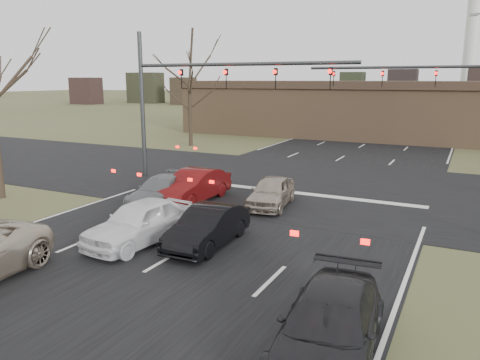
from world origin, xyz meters
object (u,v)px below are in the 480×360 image
object	(u,v)px
car_white_sedan	(140,222)
car_charcoal_sedan	(329,327)
building	(401,110)
car_black_hatch	(208,227)
mast_arm_far	(441,87)
car_grey_ahead	(161,191)
car_red_ahead	(194,186)
mast_arm_near	(192,87)
car_silver_ahead	(271,192)

from	to	relation	value
car_white_sedan	car_charcoal_sedan	size ratio (longest dim) A/B	0.94
building	car_black_hatch	xyz separation A→B (m)	(-1.50, -33.26, -2.01)
mast_arm_far	building	bearing A→B (deg)	105.58
building	mast_arm_far	world-z (taller)	mast_arm_far
car_grey_ahead	car_charcoal_sedan	bearing A→B (deg)	-45.55
car_black_hatch	car_red_ahead	size ratio (longest dim) A/B	0.90
car_black_hatch	car_charcoal_sedan	xyz separation A→B (m)	(5.44, -4.55, 0.02)
building	car_charcoal_sedan	xyz separation A→B (m)	(3.94, -37.81, -1.99)
mast_arm_near	car_red_ahead	size ratio (longest dim) A/B	2.75
car_white_sedan	car_red_ahead	xyz separation A→B (m)	(-1.31, 5.50, -0.02)
car_grey_ahead	mast_arm_near	bearing A→B (deg)	98.54
building	car_black_hatch	world-z (taller)	building
car_black_hatch	car_silver_ahead	size ratio (longest dim) A/B	1.04
car_charcoal_sedan	car_black_hatch	bearing A→B (deg)	135.04
car_grey_ahead	car_red_ahead	bearing A→B (deg)	41.61
mast_arm_near	car_charcoal_sedan	bearing A→B (deg)	-48.92
mast_arm_far	car_black_hatch	xyz separation A→B (m)	(-5.68, -18.26, -4.36)
car_black_hatch	mast_arm_far	bearing A→B (deg)	70.57
car_black_hatch	car_red_ahead	world-z (taller)	car_red_ahead
mast_arm_far	car_charcoal_sedan	world-z (taller)	mast_arm_far
car_grey_ahead	car_red_ahead	xyz separation A→B (m)	(1.00, 1.10, 0.10)
car_black_hatch	car_red_ahead	bearing A→B (deg)	124.53
car_black_hatch	mast_arm_near	bearing A→B (deg)	122.59
car_silver_ahead	mast_arm_far	bearing A→B (deg)	58.10
mast_arm_near	car_silver_ahead	xyz separation A→B (m)	(5.73, -2.76, -4.42)
mast_arm_far	car_charcoal_sedan	size ratio (longest dim) A/B	2.40
car_charcoal_sedan	car_red_ahead	xyz separation A→B (m)	(-8.94, 9.25, 0.05)
mast_arm_near	car_white_sedan	world-z (taller)	mast_arm_near
building	car_grey_ahead	size ratio (longest dim) A/B	9.79
building	mast_arm_far	xyz separation A→B (m)	(4.18, -15.00, 2.35)
mast_arm_near	car_white_sedan	size ratio (longest dim) A/B	2.77
car_black_hatch	car_white_sedan	bearing A→B (deg)	-162.09
mast_arm_far	car_white_sedan	distance (m)	21.06
car_grey_ahead	car_red_ahead	world-z (taller)	car_red_ahead
car_red_ahead	mast_arm_far	bearing A→B (deg)	57.16
building	car_white_sedan	xyz separation A→B (m)	(-3.69, -34.06, -1.92)
car_grey_ahead	car_red_ahead	distance (m)	1.49
building	car_black_hatch	size ratio (longest dim) A/B	10.64
building	car_red_ahead	bearing A→B (deg)	-99.93
car_charcoal_sedan	building	bearing A→B (deg)	90.90
car_red_ahead	car_silver_ahead	size ratio (longest dim) A/B	1.14
mast_arm_near	car_charcoal_sedan	world-z (taller)	mast_arm_near
building	car_grey_ahead	distance (m)	30.34
building	car_red_ahead	distance (m)	29.06
building	car_white_sedan	bearing A→B (deg)	-96.19
building	car_grey_ahead	world-z (taller)	building
mast_arm_far	car_silver_ahead	distance (m)	14.64
building	car_charcoal_sedan	bearing A→B (deg)	-84.05
car_black_hatch	car_grey_ahead	size ratio (longest dim) A/B	0.92
car_grey_ahead	building	bearing A→B (deg)	72.35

